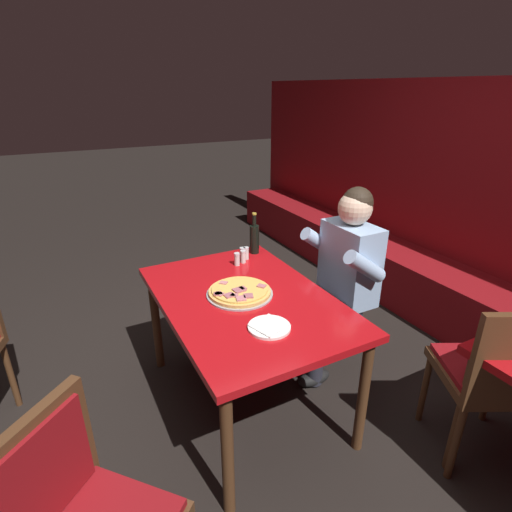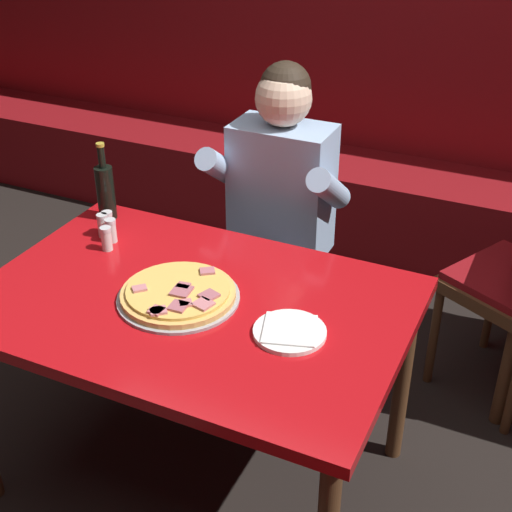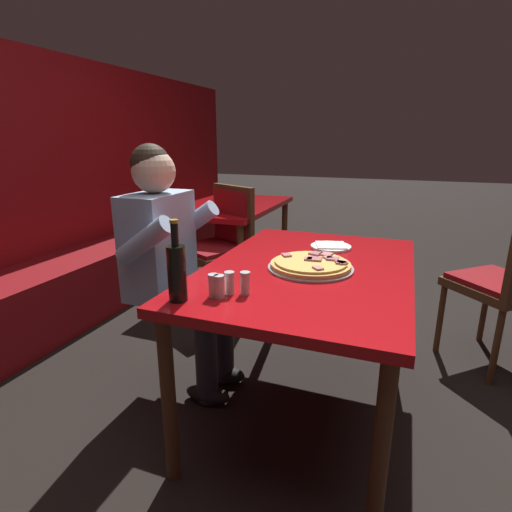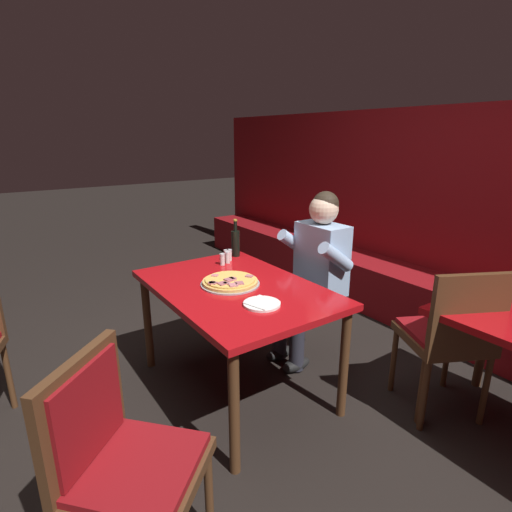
% 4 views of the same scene
% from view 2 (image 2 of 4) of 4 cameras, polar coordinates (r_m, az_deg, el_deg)
% --- Properties ---
extents(ground_plane, '(24.00, 24.00, 0.00)m').
position_cam_2_polar(ground_plane, '(2.67, -4.44, -16.85)').
color(ground_plane, black).
extents(booth_wall_panel, '(6.80, 0.16, 1.90)m').
position_cam_2_polar(booth_wall_panel, '(3.98, 10.88, 15.25)').
color(booth_wall_panel, maroon).
rests_on(booth_wall_panel, ground_plane).
extents(booth_bench, '(6.46, 0.48, 0.46)m').
position_cam_2_polar(booth_bench, '(3.94, 8.62, 4.06)').
color(booth_bench, maroon).
rests_on(booth_bench, ground_plane).
extents(main_dining_table, '(1.31, 0.89, 0.74)m').
position_cam_2_polar(main_dining_table, '(2.23, -5.11, -5.17)').
color(main_dining_table, '#4C2D19').
rests_on(main_dining_table, ground_plane).
extents(pizza, '(0.38, 0.38, 0.05)m').
position_cam_2_polar(pizza, '(2.18, -6.22, -3.05)').
color(pizza, '#9E9EA3').
rests_on(pizza, main_dining_table).
extents(plate_white_paper, '(0.21, 0.21, 0.02)m').
position_cam_2_polar(plate_white_paper, '(2.03, 2.71, -6.05)').
color(plate_white_paper, white).
rests_on(plate_white_paper, main_dining_table).
extents(beer_bottle, '(0.07, 0.07, 0.29)m').
position_cam_2_polar(beer_bottle, '(2.65, -11.95, 5.16)').
color(beer_bottle, black).
rests_on(beer_bottle, main_dining_table).
extents(shaker_red_pepper_flakes, '(0.04, 0.04, 0.09)m').
position_cam_2_polar(shaker_red_pepper_flakes, '(2.51, -11.50, 1.93)').
color(shaker_red_pepper_flakes, silver).
rests_on(shaker_red_pepper_flakes, main_dining_table).
extents(shaker_oregano, '(0.04, 0.04, 0.09)m').
position_cam_2_polar(shaker_oregano, '(2.57, -11.76, 2.54)').
color(shaker_oregano, silver).
rests_on(shaker_oregano, main_dining_table).
extents(shaker_parmesan, '(0.04, 0.04, 0.09)m').
position_cam_2_polar(shaker_parmesan, '(2.55, -12.15, 2.32)').
color(shaker_parmesan, silver).
rests_on(shaker_parmesan, main_dining_table).
extents(shaker_black_pepper, '(0.04, 0.04, 0.09)m').
position_cam_2_polar(shaker_black_pepper, '(2.47, -11.86, 1.29)').
color(shaker_black_pepper, silver).
rests_on(shaker_black_pepper, main_dining_table).
extents(diner_seated_blue_shirt, '(0.53, 0.53, 1.27)m').
position_cam_2_polar(diner_seated_blue_shirt, '(2.74, 1.34, 3.26)').
color(diner_seated_blue_shirt, black).
rests_on(diner_seated_blue_shirt, ground_plane).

